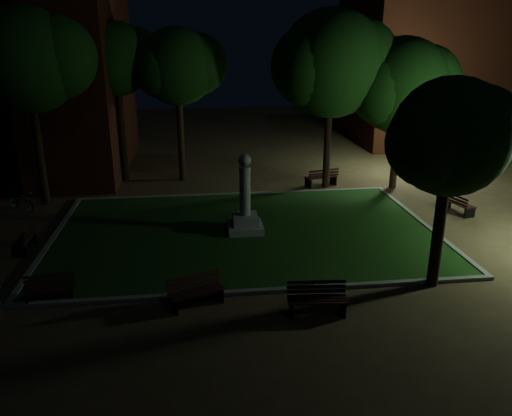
{
  "coord_description": "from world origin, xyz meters",
  "views": [
    {
      "loc": [
        -1.87,
        -16.86,
        7.6
      ],
      "look_at": [
        0.32,
        1.0,
        1.39
      ],
      "focal_mm": 35.0,
      "sensor_mm": 36.0,
      "label": 1
    }
  ],
  "objects_px": {
    "bench_near_left": "(196,292)",
    "bicycle": "(21,201)",
    "bench_west_near": "(50,289)",
    "bench_left_side": "(25,241)",
    "bench_near_right": "(317,299)",
    "bench_right_side": "(457,204)",
    "monument": "(245,210)",
    "bench_far_side": "(322,178)"
  },
  "relations": [
    {
      "from": "monument",
      "to": "bench_west_near",
      "type": "height_order",
      "value": "monument"
    },
    {
      "from": "bench_near_left",
      "to": "bench_west_near",
      "type": "xyz_separation_m",
      "value": [
        -4.39,
        0.82,
        -0.06
      ]
    },
    {
      "from": "bench_left_side",
      "to": "bench_right_side",
      "type": "relative_size",
      "value": 0.83
    },
    {
      "from": "monument",
      "to": "bench_near_left",
      "type": "distance_m",
      "value": 5.96
    },
    {
      "from": "bench_near_right",
      "to": "bench_left_side",
      "type": "bearing_deg",
      "value": 154.04
    },
    {
      "from": "bench_far_side",
      "to": "monument",
      "type": "bearing_deg",
      "value": 35.82
    },
    {
      "from": "bench_left_side",
      "to": "bench_near_right",
      "type": "bearing_deg",
      "value": 59.2
    },
    {
      "from": "monument",
      "to": "bench_near_right",
      "type": "distance_m",
      "value": 6.66
    },
    {
      "from": "bench_west_near",
      "to": "bench_far_side",
      "type": "distance_m",
      "value": 15.61
    },
    {
      "from": "bench_near_left",
      "to": "bench_left_side",
      "type": "height_order",
      "value": "bench_near_left"
    },
    {
      "from": "bicycle",
      "to": "bench_west_near",
      "type": "bearing_deg",
      "value": -123.55
    },
    {
      "from": "bench_near_left",
      "to": "bicycle",
      "type": "bearing_deg",
      "value": 107.25
    },
    {
      "from": "monument",
      "to": "bicycle",
      "type": "distance_m",
      "value": 10.74
    },
    {
      "from": "bench_west_near",
      "to": "bench_left_side",
      "type": "xyz_separation_m",
      "value": [
        -1.89,
        3.98,
        0.01
      ]
    },
    {
      "from": "bench_near_left",
      "to": "bench_west_near",
      "type": "height_order",
      "value": "bench_near_left"
    },
    {
      "from": "bench_left_side",
      "to": "monument",
      "type": "bearing_deg",
      "value": 94.92
    },
    {
      "from": "bench_near_left",
      "to": "bench_right_side",
      "type": "height_order",
      "value": "bench_right_side"
    },
    {
      "from": "bench_left_side",
      "to": "bench_far_side",
      "type": "xyz_separation_m",
      "value": [
        13.05,
        6.94,
        0.08
      ]
    },
    {
      "from": "bench_near_right",
      "to": "bench_right_side",
      "type": "xyz_separation_m",
      "value": [
        8.33,
        7.7,
        -0.01
      ]
    },
    {
      "from": "bench_far_side",
      "to": "bench_right_side",
      "type": "bearing_deg",
      "value": 118.73
    },
    {
      "from": "bench_near_left",
      "to": "bicycle",
      "type": "relative_size",
      "value": 1.09
    },
    {
      "from": "bench_right_side",
      "to": "monument",
      "type": "bearing_deg",
      "value": 82.41
    },
    {
      "from": "bench_near_right",
      "to": "bench_right_side",
      "type": "relative_size",
      "value": 0.99
    },
    {
      "from": "bench_far_side",
      "to": "bench_left_side",
      "type": "bearing_deg",
      "value": 11.32
    },
    {
      "from": "monument",
      "to": "bench_right_side",
      "type": "distance_m",
      "value": 9.83
    },
    {
      "from": "bench_near_right",
      "to": "bicycle",
      "type": "distance_m",
      "value": 15.48
    },
    {
      "from": "monument",
      "to": "bench_far_side",
      "type": "bearing_deg",
      "value": 52.5
    },
    {
      "from": "monument",
      "to": "bench_right_side",
      "type": "relative_size",
      "value": 1.8
    },
    {
      "from": "bench_west_near",
      "to": "monument",
      "type": "bearing_deg",
      "value": 26.17
    },
    {
      "from": "monument",
      "to": "bench_left_side",
      "type": "distance_m",
      "value": 8.38
    },
    {
      "from": "bench_near_right",
      "to": "bench_near_left",
      "type": "bearing_deg",
      "value": 169.69
    },
    {
      "from": "monument",
      "to": "bench_far_side",
      "type": "distance_m",
      "value": 7.78
    },
    {
      "from": "monument",
      "to": "bicycle",
      "type": "xyz_separation_m",
      "value": [
        -9.94,
        4.03,
        -0.53
      ]
    },
    {
      "from": "bench_far_side",
      "to": "bicycle",
      "type": "relative_size",
      "value": 1.17
    },
    {
      "from": "bench_right_side",
      "to": "bench_far_side",
      "type": "height_order",
      "value": "bench_far_side"
    },
    {
      "from": "bench_right_side",
      "to": "bench_far_side",
      "type": "xyz_separation_m",
      "value": [
        -5.02,
        4.95,
        0.02
      ]
    },
    {
      "from": "monument",
      "to": "bench_left_side",
      "type": "bearing_deg",
      "value": -174.65
    },
    {
      "from": "bench_west_near",
      "to": "bench_far_side",
      "type": "xyz_separation_m",
      "value": [
        11.16,
        10.91,
        0.09
      ]
    },
    {
      "from": "bench_near_right",
      "to": "bench_west_near",
      "type": "relative_size",
      "value": 1.16
    },
    {
      "from": "monument",
      "to": "bench_near_left",
      "type": "bearing_deg",
      "value": -110.16
    },
    {
      "from": "bench_left_side",
      "to": "bench_right_side",
      "type": "xyz_separation_m",
      "value": [
        18.07,
        1.99,
        0.05
      ]
    },
    {
      "from": "bench_left_side",
      "to": "bench_west_near",
      "type": "bearing_deg",
      "value": 24.95
    }
  ]
}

